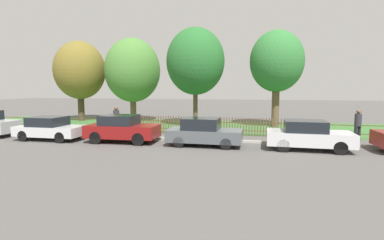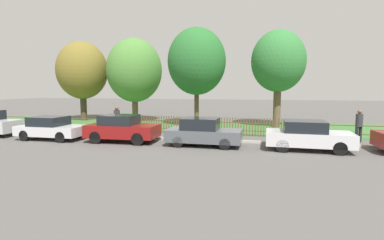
{
  "view_description": "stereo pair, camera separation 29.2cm",
  "coord_description": "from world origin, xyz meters",
  "px_view_note": "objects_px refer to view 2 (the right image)",
  "views": [
    {
      "loc": [
        3.4,
        -16.46,
        3.02
      ],
      "look_at": [
        -0.26,
        0.85,
        1.1
      ],
      "focal_mm": 28.0,
      "sensor_mm": 36.0,
      "label": 1
    },
    {
      "loc": [
        3.68,
        -16.4,
        3.02
      ],
      "look_at": [
        -0.26,
        0.85,
        1.1
      ],
      "focal_mm": 28.0,
      "sensor_mm": 36.0,
      "label": 2
    }
  ],
  "objects_px": {
    "parked_car_navy_estate": "(122,128)",
    "tree_nearest_kerb": "(82,71)",
    "parked_car_white_van": "(307,135)",
    "tree_behind_motorcycle": "(134,71)",
    "pedestrian_near_fence": "(117,119)",
    "parked_car_red_compact": "(203,132)",
    "tree_far_left": "(278,62)",
    "pedestrian_by_lamp": "(359,124)",
    "tree_mid_park": "(197,62)",
    "covered_motorcycle": "(205,127)",
    "parked_car_black_saloon": "(51,128)"
  },
  "relations": [
    {
      "from": "tree_mid_park",
      "to": "pedestrian_near_fence",
      "type": "distance_m",
      "value": 7.99
    },
    {
      "from": "parked_car_black_saloon",
      "to": "tree_mid_park",
      "type": "height_order",
      "value": "tree_mid_park"
    },
    {
      "from": "parked_car_white_van",
      "to": "tree_mid_park",
      "type": "distance_m",
      "value": 11.37
    },
    {
      "from": "covered_motorcycle",
      "to": "pedestrian_near_fence",
      "type": "relative_size",
      "value": 1.03
    },
    {
      "from": "tree_far_left",
      "to": "pedestrian_by_lamp",
      "type": "xyz_separation_m",
      "value": [
        4.11,
        -5.64,
        -3.94
      ]
    },
    {
      "from": "tree_nearest_kerb",
      "to": "tree_far_left",
      "type": "xyz_separation_m",
      "value": [
        17.18,
        -0.98,
        0.4
      ]
    },
    {
      "from": "tree_behind_motorcycle",
      "to": "pedestrian_near_fence",
      "type": "relative_size",
      "value": 3.93
    },
    {
      "from": "covered_motorcycle",
      "to": "pedestrian_near_fence",
      "type": "height_order",
      "value": "pedestrian_near_fence"
    },
    {
      "from": "tree_nearest_kerb",
      "to": "tree_far_left",
      "type": "bearing_deg",
      "value": -3.25
    },
    {
      "from": "covered_motorcycle",
      "to": "tree_nearest_kerb",
      "type": "distance_m",
      "value": 15.06
    },
    {
      "from": "tree_nearest_kerb",
      "to": "parked_car_navy_estate",
      "type": "bearing_deg",
      "value": -48.23
    },
    {
      "from": "parked_car_red_compact",
      "to": "tree_nearest_kerb",
      "type": "distance_m",
      "value": 16.63
    },
    {
      "from": "tree_far_left",
      "to": "pedestrian_near_fence",
      "type": "xyz_separation_m",
      "value": [
        -10.02,
        -6.53,
        -3.91
      ]
    },
    {
      "from": "tree_mid_park",
      "to": "tree_far_left",
      "type": "height_order",
      "value": "tree_mid_park"
    },
    {
      "from": "tree_mid_park",
      "to": "tree_far_left",
      "type": "relative_size",
      "value": 1.04
    },
    {
      "from": "parked_car_navy_estate",
      "to": "pedestrian_near_fence",
      "type": "distance_m",
      "value": 2.37
    },
    {
      "from": "parked_car_navy_estate",
      "to": "covered_motorcycle",
      "type": "height_order",
      "value": "parked_car_navy_estate"
    },
    {
      "from": "tree_nearest_kerb",
      "to": "tree_far_left",
      "type": "relative_size",
      "value": 0.98
    },
    {
      "from": "parked_car_black_saloon",
      "to": "parked_car_red_compact",
      "type": "height_order",
      "value": "parked_car_red_compact"
    },
    {
      "from": "parked_car_navy_estate",
      "to": "pedestrian_by_lamp",
      "type": "height_order",
      "value": "pedestrian_by_lamp"
    },
    {
      "from": "tree_behind_motorcycle",
      "to": "tree_mid_park",
      "type": "relative_size",
      "value": 0.96
    },
    {
      "from": "parked_car_navy_estate",
      "to": "pedestrian_near_fence",
      "type": "height_order",
      "value": "pedestrian_near_fence"
    },
    {
      "from": "tree_behind_motorcycle",
      "to": "tree_far_left",
      "type": "xyz_separation_m",
      "value": [
        12.08,
        -1.01,
        0.46
      ]
    },
    {
      "from": "parked_car_navy_estate",
      "to": "tree_nearest_kerb",
      "type": "relative_size",
      "value": 0.55
    },
    {
      "from": "tree_nearest_kerb",
      "to": "parked_car_white_van",
      "type": "bearing_deg",
      "value": -27.63
    },
    {
      "from": "covered_motorcycle",
      "to": "pedestrian_by_lamp",
      "type": "relative_size",
      "value": 1.06
    },
    {
      "from": "tree_behind_motorcycle",
      "to": "tree_nearest_kerb",
      "type": "bearing_deg",
      "value": -179.57
    },
    {
      "from": "tree_nearest_kerb",
      "to": "tree_mid_park",
      "type": "height_order",
      "value": "tree_mid_park"
    },
    {
      "from": "tree_mid_park",
      "to": "tree_behind_motorcycle",
      "type": "bearing_deg",
      "value": 163.08
    },
    {
      "from": "parked_car_navy_estate",
      "to": "pedestrian_near_fence",
      "type": "relative_size",
      "value": 2.11
    },
    {
      "from": "parked_car_navy_estate",
      "to": "pedestrian_by_lamp",
      "type": "relative_size",
      "value": 2.17
    },
    {
      "from": "parked_car_red_compact",
      "to": "covered_motorcycle",
      "type": "distance_m",
      "value": 2.53
    },
    {
      "from": "parked_car_navy_estate",
      "to": "tree_nearest_kerb",
      "type": "xyz_separation_m",
      "value": [
        -8.45,
        9.47,
        3.79
      ]
    },
    {
      "from": "tree_behind_motorcycle",
      "to": "pedestrian_by_lamp",
      "type": "relative_size",
      "value": 4.03
    },
    {
      "from": "parked_car_black_saloon",
      "to": "parked_car_navy_estate",
      "type": "distance_m",
      "value": 4.41
    },
    {
      "from": "tree_behind_motorcycle",
      "to": "pedestrian_near_fence",
      "type": "bearing_deg",
      "value": -74.7
    },
    {
      "from": "parked_car_navy_estate",
      "to": "covered_motorcycle",
      "type": "distance_m",
      "value": 4.91
    },
    {
      "from": "tree_nearest_kerb",
      "to": "pedestrian_near_fence",
      "type": "relative_size",
      "value": 3.87
    },
    {
      "from": "parked_car_white_van",
      "to": "tree_mid_park",
      "type": "xyz_separation_m",
      "value": [
        -7.13,
        7.75,
        4.29
      ]
    },
    {
      "from": "parked_car_navy_estate",
      "to": "tree_mid_park",
      "type": "bearing_deg",
      "value": 70.04
    },
    {
      "from": "tree_nearest_kerb",
      "to": "pedestrian_by_lamp",
      "type": "bearing_deg",
      "value": -17.26
    },
    {
      "from": "parked_car_white_van",
      "to": "tree_mid_park",
      "type": "relative_size",
      "value": 0.53
    },
    {
      "from": "parked_car_white_van",
      "to": "pedestrian_near_fence",
      "type": "height_order",
      "value": "pedestrian_near_fence"
    },
    {
      "from": "tree_behind_motorcycle",
      "to": "pedestrian_by_lamp",
      "type": "height_order",
      "value": "tree_behind_motorcycle"
    },
    {
      "from": "parked_car_white_van",
      "to": "tree_far_left",
      "type": "distance_m",
      "value": 9.59
    },
    {
      "from": "parked_car_red_compact",
      "to": "parked_car_white_van",
      "type": "bearing_deg",
      "value": 1.18
    },
    {
      "from": "parked_car_red_compact",
      "to": "tree_far_left",
      "type": "distance_m",
      "value": 10.42
    },
    {
      "from": "tree_far_left",
      "to": "pedestrian_by_lamp",
      "type": "distance_m",
      "value": 8.01
    },
    {
      "from": "covered_motorcycle",
      "to": "parked_car_white_van",
      "type": "bearing_deg",
      "value": -26.87
    },
    {
      "from": "pedestrian_near_fence",
      "to": "parked_car_white_van",
      "type": "bearing_deg",
      "value": 145.24
    }
  ]
}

